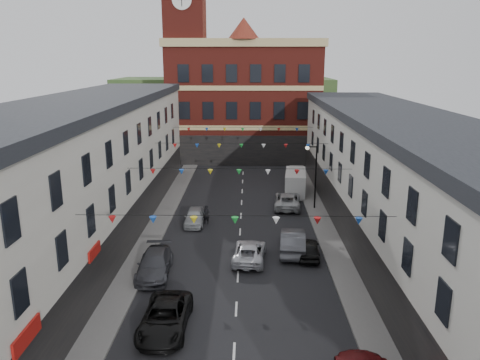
# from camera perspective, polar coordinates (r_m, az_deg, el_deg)

# --- Properties ---
(ground) EXTENTS (160.00, 160.00, 0.00)m
(ground) POSITION_cam_1_polar(r_m,az_deg,el_deg) (30.66, -0.26, -11.71)
(ground) COLOR black
(ground) RESTS_ON ground
(pavement_left) EXTENTS (1.80, 64.00, 0.15)m
(pavement_left) POSITION_cam_1_polar(r_m,az_deg,el_deg) (33.29, -12.32, -9.71)
(pavement_left) COLOR #605E5B
(pavement_left) RESTS_ON ground
(pavement_right) EXTENTS (1.80, 64.00, 0.15)m
(pavement_right) POSITION_cam_1_polar(r_m,az_deg,el_deg) (33.02, 12.06, -9.90)
(pavement_right) COLOR #605E5B
(pavement_right) RESTS_ON ground
(terrace_left) EXTENTS (8.40, 56.00, 10.70)m
(terrace_left) POSITION_cam_1_polar(r_m,az_deg,el_deg) (32.14, -21.74, -1.32)
(terrace_left) COLOR beige
(terrace_left) RESTS_ON ground
(terrace_right) EXTENTS (8.40, 56.00, 9.70)m
(terrace_right) POSITION_cam_1_polar(r_m,az_deg,el_deg) (31.80, 21.52, -2.40)
(terrace_right) COLOR beige
(terrace_right) RESTS_ON ground
(civic_building) EXTENTS (20.60, 13.30, 18.50)m
(civic_building) POSITION_cam_1_polar(r_m,az_deg,el_deg) (65.65, 0.49, 9.83)
(civic_building) COLOR maroon
(civic_building) RESTS_ON ground
(clock_tower) EXTENTS (5.60, 5.60, 30.00)m
(clock_tower) POSITION_cam_1_polar(r_m,az_deg,el_deg) (63.02, -6.63, 15.72)
(clock_tower) COLOR maroon
(clock_tower) RESTS_ON ground
(distant_hill) EXTENTS (40.00, 14.00, 10.00)m
(distant_hill) POSITION_cam_1_polar(r_m,az_deg,el_deg) (90.01, -1.94, 9.11)
(distant_hill) COLOR #305025
(distant_hill) RESTS_ON ground
(street_lamp) EXTENTS (1.10, 0.36, 6.00)m
(street_lamp) POSITION_cam_1_polar(r_m,az_deg,el_deg) (43.00, 8.92, 1.40)
(street_lamp) COLOR black
(street_lamp) RESTS_ON ground
(car_left_c) EXTENTS (2.43, 5.12, 1.41)m
(car_left_c) POSITION_cam_1_polar(r_m,az_deg,el_deg) (25.29, -9.12, -16.22)
(car_left_c) COLOR black
(car_left_c) RESTS_ON ground
(car_left_d) EXTENTS (2.25, 5.08, 1.45)m
(car_left_d) POSITION_cam_1_polar(r_m,az_deg,el_deg) (31.15, -10.37, -10.05)
(car_left_d) COLOR #3B3C42
(car_left_d) RESTS_ON ground
(car_left_e) EXTENTS (1.64, 3.97, 1.35)m
(car_left_e) POSITION_cam_1_polar(r_m,az_deg,el_deg) (39.65, -5.56, -4.48)
(car_left_e) COLOR #989CA0
(car_left_e) RESTS_ON ground
(car_right_d) EXTENTS (1.79, 3.87, 1.28)m
(car_right_d) POSITION_cam_1_polar(r_m,az_deg,el_deg) (33.54, 8.36, -8.27)
(car_right_d) COLOR black
(car_right_d) RESTS_ON ground
(car_right_e) EXTENTS (2.20, 5.15, 1.65)m
(car_right_e) POSITION_cam_1_polar(r_m,az_deg,el_deg) (34.18, 6.47, -7.42)
(car_right_e) COLOR #505158
(car_right_e) RESTS_ON ground
(car_right_f) EXTENTS (2.78, 5.30, 1.42)m
(car_right_f) POSITION_cam_1_polar(r_m,az_deg,el_deg) (44.06, 5.79, -2.47)
(car_right_f) COLOR #ACAFB1
(car_right_f) RESTS_ON ground
(moving_car) EXTENTS (2.52, 4.77, 1.28)m
(moving_car) POSITION_cam_1_polar(r_m,az_deg,el_deg) (32.71, 1.16, -8.72)
(moving_car) COLOR silver
(moving_car) RESTS_ON ground
(white_van) EXTENTS (2.55, 5.43, 2.32)m
(white_van) POSITION_cam_1_polar(r_m,az_deg,el_deg) (48.63, 6.76, -0.32)
(white_van) COLOR beige
(white_van) RESTS_ON ground
(pedestrian) EXTENTS (0.69, 0.57, 1.61)m
(pedestrian) POSITION_cam_1_polar(r_m,az_deg,el_deg) (39.69, -4.13, -4.22)
(pedestrian) COLOR black
(pedestrian) RESTS_ON ground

